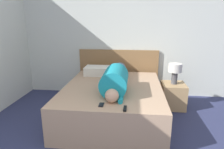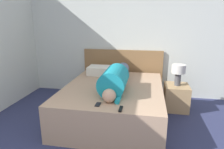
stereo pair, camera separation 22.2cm
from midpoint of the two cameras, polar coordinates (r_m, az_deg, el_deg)
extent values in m
cube|color=silver|center=(4.50, -1.62, 10.61)|extent=(5.12, 0.06, 2.60)
cube|color=tan|center=(3.54, -1.53, -7.76)|extent=(1.65, 2.02, 0.57)
cube|color=olive|center=(4.55, 0.44, 0.62)|extent=(1.77, 0.04, 1.03)
cube|color=tan|center=(4.07, 15.51, -5.82)|extent=(0.44, 0.49, 0.48)
cylinder|color=#4C4C51|center=(3.96, 15.89, -0.95)|extent=(0.11, 0.11, 0.24)
cylinder|color=silver|center=(3.91, 16.10, 1.85)|extent=(0.25, 0.25, 0.16)
sphere|color=tan|center=(2.75, -2.36, -6.11)|extent=(0.19, 0.19, 0.19)
cylinder|color=teal|center=(3.09, -1.27, -1.66)|extent=(0.40, 0.67, 0.40)
cylinder|color=slate|center=(3.81, 0.20, 0.44)|extent=(0.24, 0.80, 0.24)
cylinder|color=teal|center=(2.80, 0.25, -7.02)|extent=(0.07, 0.22, 0.07)
cube|color=silver|center=(4.14, -5.40, 1.07)|extent=(0.55, 0.37, 0.17)
cube|color=black|center=(2.57, 1.26, -9.75)|extent=(0.04, 0.15, 0.02)
cube|color=black|center=(2.71, -5.44, -8.64)|extent=(0.06, 0.13, 0.01)
camera|label=1|loc=(0.11, -91.97, -0.54)|focal=32.00mm
camera|label=2|loc=(0.11, 88.03, 0.54)|focal=32.00mm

